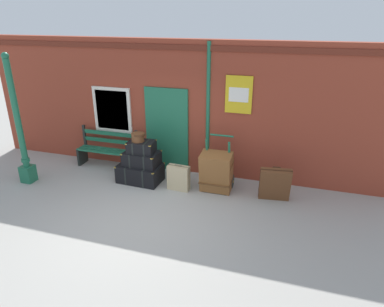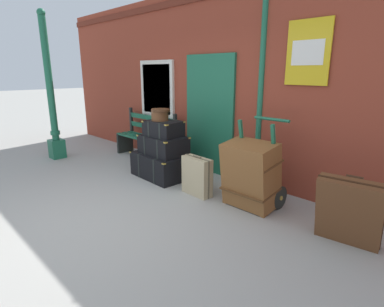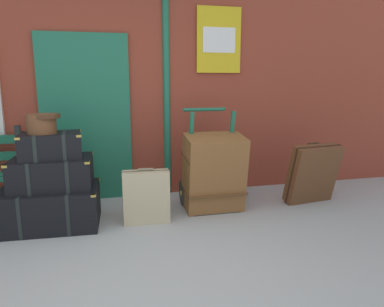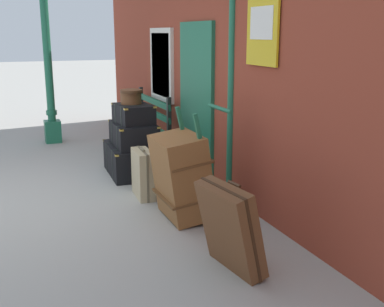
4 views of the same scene
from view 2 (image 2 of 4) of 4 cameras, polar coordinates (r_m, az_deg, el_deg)
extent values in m
plane|color=#A3A099|center=(4.16, -17.07, -11.51)|extent=(60.00, 60.00, 0.00)
cube|color=brown|center=(5.42, 7.06, 12.72)|extent=(10.40, 0.30, 3.20)
cube|color=#1E6647|center=(5.53, 3.22, 7.13)|extent=(1.10, 0.05, 2.10)
cube|color=#123D2A|center=(5.52, 3.13, 7.12)|extent=(0.06, 0.02, 2.10)
cube|color=silver|center=(6.57, -6.52, 11.82)|extent=(1.04, 0.06, 1.16)
cube|color=silver|center=(6.56, -6.64, 11.82)|extent=(0.88, 0.02, 1.00)
cylinder|color=#1E6647|center=(4.87, 12.73, 12.21)|extent=(0.09, 0.09, 3.14)
cube|color=gold|center=(4.51, 20.78, 17.15)|extent=(0.60, 0.02, 0.84)
cube|color=white|center=(4.50, 20.70, 17.17)|extent=(0.44, 0.01, 0.32)
cube|color=#1E6647|center=(7.19, -23.82, 0.82)|extent=(0.28, 0.28, 0.40)
cylinder|color=#1E6647|center=(7.01, -25.07, 12.17)|extent=(0.14, 0.14, 2.45)
cylinder|color=#1E6647|center=(7.12, -24.12, 3.55)|extent=(0.19, 0.19, 0.08)
sphere|color=#1E6647|center=(7.09, -26.31, 22.46)|extent=(0.16, 0.16, 0.16)
cube|color=#1E6647|center=(6.48, -9.85, 2.72)|extent=(1.60, 0.09, 0.04)
cube|color=#1E6647|center=(6.56, -8.86, 2.91)|extent=(1.60, 0.09, 0.04)
cube|color=#1E6647|center=(6.64, -7.88, 3.10)|extent=(1.60, 0.09, 0.04)
cube|color=#1E6647|center=(6.64, -7.53, 4.87)|extent=(1.60, 0.05, 0.10)
cube|color=#1E6647|center=(6.61, -7.59, 6.57)|extent=(1.60, 0.05, 0.10)
cube|color=black|center=(7.23, -12.35, 2.04)|extent=(0.06, 0.40, 0.45)
cube|color=black|center=(7.24, -11.23, 6.20)|extent=(0.06, 0.06, 0.56)
cube|color=black|center=(6.03, -4.50, -0.23)|extent=(0.06, 0.40, 0.45)
cube|color=black|center=(6.05, -3.15, 4.74)|extent=(0.06, 0.06, 0.56)
cube|color=black|center=(5.43, -5.78, -2.18)|extent=(1.03, 0.68, 0.42)
cube|color=black|center=(5.60, -7.15, -1.67)|extent=(0.06, 0.65, 0.43)
cube|color=black|center=(5.26, -4.31, -2.72)|extent=(0.06, 0.65, 0.43)
cube|color=#B79338|center=(5.60, -11.23, 0.25)|extent=(0.05, 0.05, 0.02)
cube|color=#B79338|center=(4.83, -5.28, -1.91)|extent=(0.05, 0.05, 0.02)
cube|color=#B79338|center=(5.92, -6.28, 1.26)|extent=(0.05, 0.05, 0.02)
cube|color=#B79338|center=(5.20, -0.01, -0.61)|extent=(0.05, 0.05, 0.02)
cube|color=silver|center=(5.24, -8.27, -2.91)|extent=(0.36, 0.01, 0.10)
cube|color=black|center=(5.31, -5.36, 1.58)|extent=(0.81, 0.56, 0.32)
cube|color=black|center=(5.45, -6.53, 1.90)|extent=(0.05, 0.55, 0.33)
cube|color=black|center=(5.17, -4.13, 1.24)|extent=(0.05, 0.55, 0.33)
cube|color=#B79338|center=(5.44, -9.95, 3.34)|extent=(0.05, 0.05, 0.02)
cube|color=#B79338|center=(4.83, -4.95, 2.04)|extent=(0.05, 0.05, 0.02)
cube|color=#B79338|center=(5.72, -5.78, 4.07)|extent=(0.05, 0.05, 0.02)
cube|color=#B79338|center=(5.15, -0.59, 2.91)|extent=(0.05, 0.05, 0.02)
cube|color=black|center=(5.24, -5.34, 4.65)|extent=(0.63, 0.48, 0.26)
cube|color=black|center=(5.34, -6.35, 4.82)|extent=(0.07, 0.45, 0.27)
cube|color=black|center=(5.15, -4.30, 4.48)|extent=(0.07, 0.45, 0.27)
cube|color=#B79338|center=(5.30, -9.05, 5.93)|extent=(0.05, 0.05, 0.02)
cube|color=#B79338|center=(4.89, -4.79, 5.31)|extent=(0.05, 0.05, 0.02)
cube|color=#B79338|center=(5.56, -5.88, 6.47)|extent=(0.05, 0.05, 0.02)
cube|color=#B79338|center=(5.17, -1.60, 5.89)|extent=(0.05, 0.05, 0.02)
cylinder|color=brown|center=(5.26, -6.00, 7.19)|extent=(0.29, 0.29, 0.20)
cylinder|color=#432715|center=(5.22, -5.78, 8.01)|extent=(0.31, 0.31, 0.04)
cube|color=black|center=(4.35, 10.40, -9.60)|extent=(0.56, 0.28, 0.03)
cube|color=#1E6647|center=(4.44, 9.60, -1.13)|extent=(0.04, 0.30, 1.18)
cube|color=#1E6647|center=(4.19, 15.15, -2.47)|extent=(0.04, 0.30, 1.18)
cylinder|color=#1E6647|center=(4.40, 14.60, 6.20)|extent=(0.54, 0.04, 0.04)
cylinder|color=black|center=(4.66, 9.11, -5.89)|extent=(0.04, 0.32, 0.32)
cylinder|color=#B79338|center=(4.66, 9.11, -5.89)|extent=(0.07, 0.06, 0.06)
cylinder|color=black|center=(4.35, 15.97, -7.90)|extent=(0.04, 0.32, 0.32)
cylinder|color=#B79338|center=(4.35, 15.97, -7.90)|extent=(0.07, 0.06, 0.06)
cube|color=brown|center=(4.20, 10.85, -3.92)|extent=(0.68, 0.55, 0.93)
cube|color=brown|center=(4.27, 10.72, -6.41)|extent=(0.70, 0.46, 0.09)
cube|color=brown|center=(4.14, 10.98, -1.35)|extent=(0.70, 0.46, 0.09)
cube|color=tan|center=(4.61, 0.93, -4.25)|extent=(0.51, 0.22, 0.58)
cylinder|color=#71644C|center=(4.52, 0.95, -0.55)|extent=(0.16, 0.04, 0.03)
cube|color=brown|center=(4.61, 0.93, -4.25)|extent=(0.51, 0.06, 0.59)
cube|color=brown|center=(3.68, 27.18, -9.63)|extent=(0.68, 0.43, 0.76)
cylinder|color=#3A2112|center=(3.57, 28.05, -3.90)|extent=(0.16, 0.05, 0.03)
cube|color=#351E10|center=(3.68, 27.18, -9.63)|extent=(0.67, 0.28, 0.74)
camera|label=1|loc=(3.97, -129.37, 19.19)|focal=32.21mm
camera|label=3|loc=(3.47, -54.74, 4.10)|focal=33.38mm
camera|label=4|loc=(2.89, 102.56, -0.47)|focal=45.24mm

